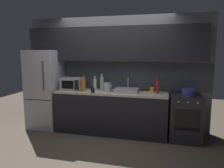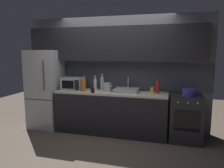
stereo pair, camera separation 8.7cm
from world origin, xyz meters
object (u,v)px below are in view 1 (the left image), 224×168
object	(u,v)px
kettle	(107,87)
oven_range	(185,118)
microwave	(73,84)
refrigerator	(45,89)
wine_bottle_red	(158,87)
wine_bottle_white	(95,84)
wine_bottle_orange	(84,85)
mug_yellow	(152,90)
mug_dark	(93,90)
wine_bottle_clear	(102,83)
cooking_pot	(189,92)

from	to	relation	value
kettle	oven_range	bearing A→B (deg)	0.06
microwave	kettle	size ratio (longest dim) A/B	2.16
refrigerator	wine_bottle_red	size ratio (longest dim) A/B	5.39
wine_bottle_white	wine_bottle_orange	xyz separation A→B (m)	(-0.18, -0.21, 0.01)
mug_yellow	kettle	bearing A→B (deg)	-172.62
wine_bottle_white	mug_dark	xyz separation A→B (m)	(0.04, -0.27, -0.08)
wine_bottle_red	wine_bottle_white	world-z (taller)	wine_bottle_red
refrigerator	mug_dark	xyz separation A→B (m)	(1.23, -0.21, 0.07)
wine_bottle_clear	wine_bottle_white	bearing A→B (deg)	-140.05
microwave	mug_yellow	size ratio (longest dim) A/B	4.29
wine_bottle_white	mug_dark	world-z (taller)	wine_bottle_white
microwave	mug_dark	size ratio (longest dim) A/B	4.66
cooking_pot	wine_bottle_red	bearing A→B (deg)	173.74
wine_bottle_red	wine_bottle_orange	distance (m)	1.52
oven_range	mug_yellow	distance (m)	0.84
refrigerator	wine_bottle_orange	xyz separation A→B (m)	(1.01, -0.15, 0.16)
mug_dark	cooking_pot	size ratio (longest dim) A/B	0.37
kettle	mug_dark	distance (m)	0.33
refrigerator	oven_range	distance (m)	3.10
wine_bottle_orange	mug_yellow	xyz separation A→B (m)	(1.40, 0.27, -0.09)
microwave	mug_dark	bearing A→B (deg)	-22.83
wine_bottle_clear	mug_yellow	distance (m)	1.10
microwave	oven_range	bearing A→B (deg)	-0.47
microwave	wine_bottle_orange	distance (m)	0.37
mug_yellow	mug_dark	distance (m)	1.22
kettle	wine_bottle_clear	world-z (taller)	wine_bottle_clear
oven_range	microwave	bearing A→B (deg)	179.53
wine_bottle_orange	mug_yellow	size ratio (longest dim) A/B	3.20
microwave	wine_bottle_clear	size ratio (longest dim) A/B	1.31
oven_range	wine_bottle_orange	xyz separation A→B (m)	(-2.06, -0.15, 0.59)
oven_range	mug_dark	size ratio (longest dim) A/B	9.12
wine_bottle_clear	oven_range	bearing A→B (deg)	-5.41
wine_bottle_orange	wine_bottle_red	bearing A→B (deg)	8.12
refrigerator	wine_bottle_clear	bearing A→B (deg)	7.20
wine_bottle_orange	cooking_pot	distance (m)	2.11
kettle	cooking_pot	bearing A→B (deg)	0.11
kettle	mug_yellow	bearing A→B (deg)	7.38
mug_yellow	mug_dark	world-z (taller)	mug_yellow
oven_range	refrigerator	bearing A→B (deg)	179.98
oven_range	wine_bottle_white	size ratio (longest dim) A/B	2.84
refrigerator	kettle	distance (m)	1.48
oven_range	microwave	world-z (taller)	microwave
microwave	kettle	bearing A→B (deg)	-1.55
refrigerator	microwave	xyz separation A→B (m)	(0.68, 0.02, 0.15)
wine_bottle_white	wine_bottle_red	bearing A→B (deg)	0.23
wine_bottle_red	wine_bottle_white	xyz separation A→B (m)	(-1.33, -0.01, -0.01)
refrigerator	cooking_pot	size ratio (longest dim) A/B	6.58
microwave	wine_bottle_white	size ratio (longest dim) A/B	1.45
microwave	wine_bottle_clear	xyz separation A→B (m)	(0.63, 0.15, 0.01)
kettle	wine_bottle_white	distance (m)	0.30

